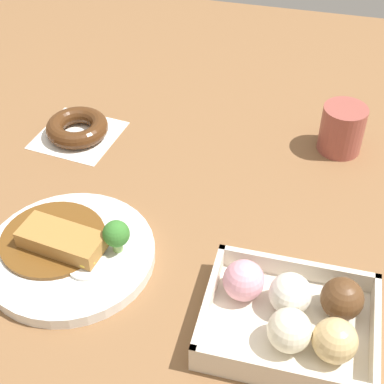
{
  "coord_description": "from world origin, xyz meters",
  "views": [
    {
      "loc": [
        -0.17,
        0.55,
        0.6
      ],
      "look_at": [
        -0.01,
        -0.06,
        0.03
      ],
      "focal_mm": 53.78,
      "sensor_mm": 36.0,
      "label": 1
    }
  ],
  "objects": [
    {
      "name": "curry_plate",
      "position": [
        0.12,
        0.08,
        0.01
      ],
      "size": [
        0.23,
        0.23,
        0.07
      ],
      "color": "white",
      "rests_on": "ground_plane"
    },
    {
      "name": "chocolate_ring_donut",
      "position": [
        0.23,
        -0.19,
        0.02
      ],
      "size": [
        0.15,
        0.15,
        0.03
      ],
      "color": "white",
      "rests_on": "ground_plane"
    },
    {
      "name": "coffee_mug",
      "position": [
        -0.22,
        -0.26,
        0.04
      ],
      "size": [
        0.07,
        0.07,
        0.08
      ],
      "primitive_type": "cylinder",
      "color": "#9E4C42",
      "rests_on": "ground_plane"
    },
    {
      "name": "ground_plane",
      "position": [
        0.0,
        0.0,
        0.0
      ],
      "size": [
        1.6,
        1.6,
        0.0
      ],
      "primitive_type": "plane",
      "color": "brown"
    },
    {
      "name": "donut_box",
      "position": [
        -0.18,
        0.12,
        0.03
      ],
      "size": [
        0.21,
        0.16,
        0.06
      ],
      "color": "beige",
      "rests_on": "ground_plane"
    }
  ]
}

